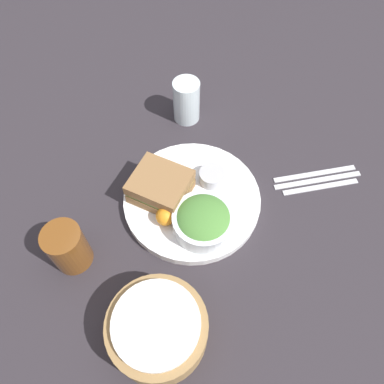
# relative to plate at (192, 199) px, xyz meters

# --- Properties ---
(ground_plane) EXTENTS (4.00, 4.00, 0.00)m
(ground_plane) POSITION_rel_plate_xyz_m (0.00, 0.00, -0.01)
(ground_plane) COLOR #2D282D
(plate) EXTENTS (0.29, 0.29, 0.02)m
(plate) POSITION_rel_plate_xyz_m (0.00, 0.00, 0.00)
(plate) COLOR white
(plate) RESTS_ON ground_plane
(sandwich) EXTENTS (0.13, 0.12, 0.06)m
(sandwich) POSITION_rel_plate_xyz_m (0.07, 0.01, 0.04)
(sandwich) COLOR olive
(sandwich) RESTS_ON plate
(salad_bowl) EXTENTS (0.12, 0.12, 0.06)m
(salad_bowl) POSITION_rel_plate_xyz_m (-0.04, 0.06, 0.04)
(salad_bowl) COLOR white
(salad_bowl) RESTS_ON plate
(dressing_cup) EXTENTS (0.06, 0.06, 0.03)m
(dressing_cup) POSITION_rel_plate_xyz_m (-0.03, -0.05, 0.02)
(dressing_cup) COLOR #B7B7BC
(dressing_cup) RESTS_ON plate
(orange_wedge) EXTENTS (0.04, 0.04, 0.04)m
(orange_wedge) POSITION_rel_plate_xyz_m (0.04, 0.07, 0.03)
(orange_wedge) COLOR orange
(orange_wedge) RESTS_ON plate
(drink_glass) EXTENTS (0.07, 0.07, 0.10)m
(drink_glass) POSITION_rel_plate_xyz_m (0.20, 0.18, 0.04)
(drink_glass) COLOR brown
(drink_glass) RESTS_ON ground_plane
(bread_basket) EXTENTS (0.17, 0.17, 0.09)m
(bread_basket) POSITION_rel_plate_xyz_m (-0.01, 0.28, 0.03)
(bread_basket) COLOR #997547
(bread_basket) RESTS_ON ground_plane
(fork) EXTENTS (0.18, 0.09, 0.01)m
(fork) POSITION_rel_plate_xyz_m (-0.26, -0.14, -0.01)
(fork) COLOR silver
(fork) RESTS_ON ground_plane
(knife) EXTENTS (0.19, 0.09, 0.01)m
(knife) POSITION_rel_plate_xyz_m (-0.26, -0.12, -0.01)
(knife) COLOR silver
(knife) RESTS_ON ground_plane
(spoon) EXTENTS (0.16, 0.08, 0.01)m
(spoon) POSITION_rel_plate_xyz_m (-0.27, -0.10, -0.01)
(spoon) COLOR silver
(spoon) RESTS_ON ground_plane
(water_glass) EXTENTS (0.06, 0.06, 0.11)m
(water_glass) POSITION_rel_plate_xyz_m (0.07, -0.24, 0.04)
(water_glass) COLOR silver
(water_glass) RESTS_ON ground_plane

